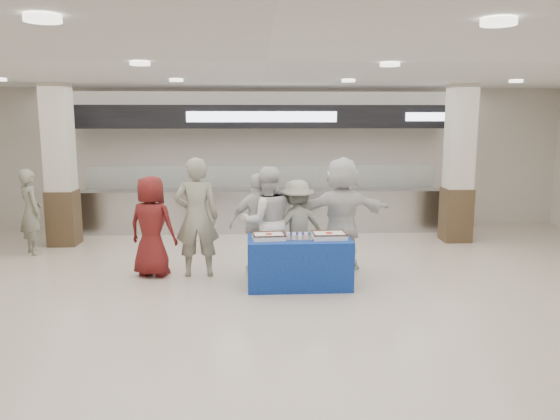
{
  "coord_description": "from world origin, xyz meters",
  "views": [
    {
      "loc": [
        -0.13,
        -6.74,
        2.54
      ],
      "look_at": [
        0.24,
        1.6,
        1.12
      ],
      "focal_mm": 35.0,
      "sensor_mm": 36.0,
      "label": 1
    }
  ],
  "objects_px": {
    "display_table": "(299,262)",
    "sheet_cake_left": "(269,236)",
    "chef_tall": "(267,221)",
    "soldier_bg": "(31,212)",
    "civilian_maroon": "(152,226)",
    "civilian_white": "(341,213)",
    "chef_short": "(259,223)",
    "soldier_b": "(297,227)",
    "cupcake_tray": "(297,236)",
    "soldier_a": "(197,217)",
    "sheet_cake_right": "(329,235)"
  },
  "relations": [
    {
      "from": "display_table",
      "to": "sheet_cake_left",
      "type": "bearing_deg",
      "value": -174.86
    },
    {
      "from": "chef_tall",
      "to": "soldier_bg",
      "type": "relative_size",
      "value": 1.11
    },
    {
      "from": "civilian_maroon",
      "to": "civilian_white",
      "type": "xyz_separation_m",
      "value": [
        3.1,
        0.3,
        0.14
      ]
    },
    {
      "from": "civilian_maroon",
      "to": "display_table",
      "type": "bearing_deg",
      "value": -177.28
    },
    {
      "from": "chef_short",
      "to": "sheet_cake_left",
      "type": "bearing_deg",
      "value": 88.58
    },
    {
      "from": "sheet_cake_left",
      "to": "chef_tall",
      "type": "height_order",
      "value": "chef_tall"
    },
    {
      "from": "soldier_b",
      "to": "civilian_white",
      "type": "bearing_deg",
      "value": 179.06
    },
    {
      "from": "cupcake_tray",
      "to": "civilian_maroon",
      "type": "distance_m",
      "value": 2.39
    },
    {
      "from": "civilian_maroon",
      "to": "soldier_a",
      "type": "height_order",
      "value": "soldier_a"
    },
    {
      "from": "civilian_maroon",
      "to": "chef_tall",
      "type": "relative_size",
      "value": 0.92
    },
    {
      "from": "soldier_b",
      "to": "display_table",
      "type": "bearing_deg",
      "value": 69.77
    },
    {
      "from": "display_table",
      "to": "soldier_b",
      "type": "distance_m",
      "value": 0.83
    },
    {
      "from": "sheet_cake_left",
      "to": "cupcake_tray",
      "type": "relative_size",
      "value": 1.05
    },
    {
      "from": "sheet_cake_left",
      "to": "soldier_a",
      "type": "distance_m",
      "value": 1.34
    },
    {
      "from": "display_table",
      "to": "chef_short",
      "type": "height_order",
      "value": "chef_short"
    },
    {
      "from": "soldier_a",
      "to": "chef_short",
      "type": "distance_m",
      "value": 1.02
    },
    {
      "from": "sheet_cake_left",
      "to": "civilian_white",
      "type": "relative_size",
      "value": 0.27
    },
    {
      "from": "soldier_a",
      "to": "chef_tall",
      "type": "distance_m",
      "value": 1.12
    },
    {
      "from": "sheet_cake_right",
      "to": "civilian_white",
      "type": "height_order",
      "value": "civilian_white"
    },
    {
      "from": "cupcake_tray",
      "to": "sheet_cake_left",
      "type": "bearing_deg",
      "value": -176.21
    },
    {
      "from": "civilian_maroon",
      "to": "chef_short",
      "type": "distance_m",
      "value": 1.72
    },
    {
      "from": "sheet_cake_right",
      "to": "chef_tall",
      "type": "bearing_deg",
      "value": 143.79
    },
    {
      "from": "civilian_white",
      "to": "soldier_bg",
      "type": "distance_m",
      "value": 5.77
    },
    {
      "from": "soldier_a",
      "to": "civilian_white",
      "type": "bearing_deg",
      "value": -175.26
    },
    {
      "from": "soldier_bg",
      "to": "civilian_maroon",
      "type": "bearing_deg",
      "value": -162.68
    },
    {
      "from": "chef_tall",
      "to": "soldier_a",
      "type": "bearing_deg",
      "value": -11.87
    },
    {
      "from": "soldier_a",
      "to": "civilian_white",
      "type": "distance_m",
      "value": 2.4
    },
    {
      "from": "cupcake_tray",
      "to": "soldier_bg",
      "type": "height_order",
      "value": "soldier_bg"
    },
    {
      "from": "chef_tall",
      "to": "chef_short",
      "type": "xyz_separation_m",
      "value": [
        -0.13,
        0.17,
        -0.06
      ]
    },
    {
      "from": "chef_tall",
      "to": "soldier_b",
      "type": "bearing_deg",
      "value": 178.71
    },
    {
      "from": "civilian_maroon",
      "to": "soldier_b",
      "type": "bearing_deg",
      "value": -159.63
    },
    {
      "from": "chef_short",
      "to": "soldier_b",
      "type": "bearing_deg",
      "value": 161.97
    },
    {
      "from": "soldier_b",
      "to": "soldier_bg",
      "type": "height_order",
      "value": "soldier_bg"
    },
    {
      "from": "civilian_maroon",
      "to": "civilian_white",
      "type": "relative_size",
      "value": 0.86
    },
    {
      "from": "chef_short",
      "to": "soldier_b",
      "type": "distance_m",
      "value": 0.63
    },
    {
      "from": "cupcake_tray",
      "to": "soldier_b",
      "type": "bearing_deg",
      "value": 85.67
    },
    {
      "from": "display_table",
      "to": "chef_short",
      "type": "xyz_separation_m",
      "value": [
        -0.6,
        0.81,
        0.45
      ]
    },
    {
      "from": "civilian_white",
      "to": "cupcake_tray",
      "type": "bearing_deg",
      "value": 43.95
    },
    {
      "from": "chef_short",
      "to": "civilian_white",
      "type": "xyz_separation_m",
      "value": [
        1.38,
        0.16,
        0.13
      ]
    },
    {
      "from": "cupcake_tray",
      "to": "civilian_maroon",
      "type": "relative_size",
      "value": 0.29
    },
    {
      "from": "soldier_a",
      "to": "soldier_bg",
      "type": "relative_size",
      "value": 1.2
    },
    {
      "from": "display_table",
      "to": "soldier_b",
      "type": "relative_size",
      "value": 1.01
    },
    {
      "from": "cupcake_tray",
      "to": "chef_short",
      "type": "distance_m",
      "value": 1.01
    },
    {
      "from": "chef_tall",
      "to": "civilian_white",
      "type": "xyz_separation_m",
      "value": [
        1.25,
        0.33,
        0.07
      ]
    },
    {
      "from": "soldier_b",
      "to": "civilian_white",
      "type": "distance_m",
      "value": 0.81
    },
    {
      "from": "chef_short",
      "to": "soldier_bg",
      "type": "height_order",
      "value": "chef_short"
    },
    {
      "from": "chef_tall",
      "to": "sheet_cake_left",
      "type": "bearing_deg",
      "value": 79.26
    },
    {
      "from": "cupcake_tray",
      "to": "civilian_white",
      "type": "height_order",
      "value": "civilian_white"
    },
    {
      "from": "civilian_maroon",
      "to": "chef_short",
      "type": "xyz_separation_m",
      "value": [
        1.72,
        0.14,
        0.01
      ]
    },
    {
      "from": "cupcake_tray",
      "to": "civilian_maroon",
      "type": "xyz_separation_m",
      "value": [
        -2.28,
        0.69,
        0.03
      ]
    }
  ]
}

